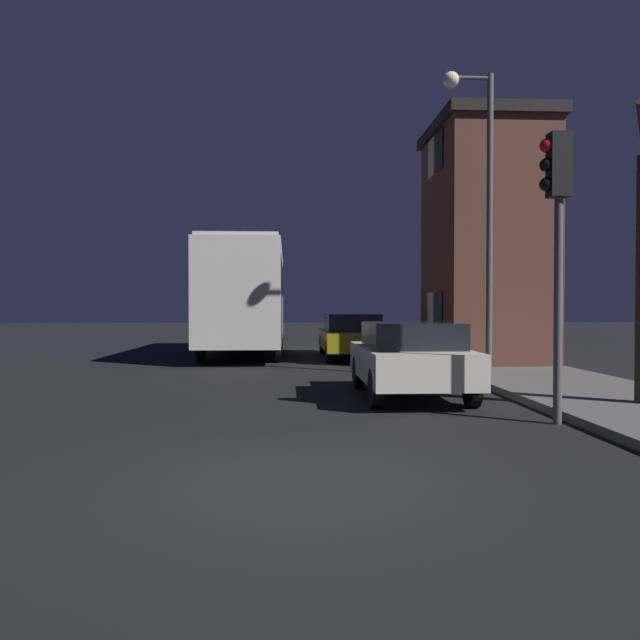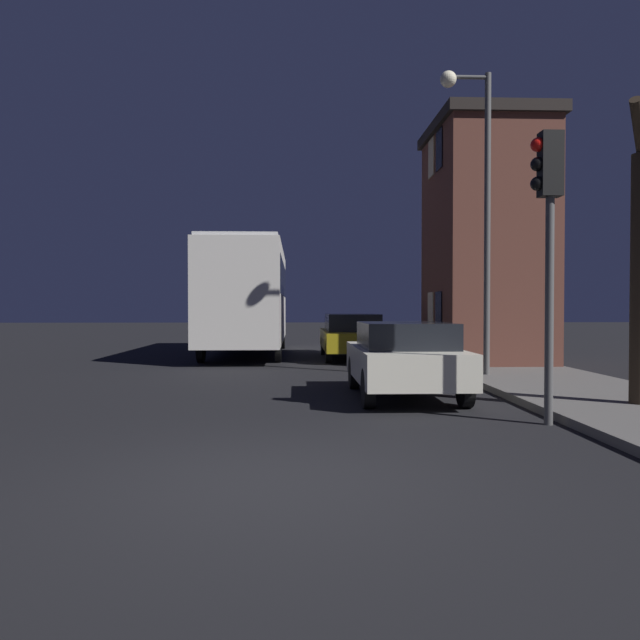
# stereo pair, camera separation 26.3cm
# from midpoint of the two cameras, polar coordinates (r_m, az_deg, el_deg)

# --- Properties ---
(ground_plane) EXTENTS (120.00, 120.00, 0.00)m
(ground_plane) POSITION_cam_midpoint_polar(r_m,az_deg,el_deg) (6.14, -3.79, -14.45)
(ground_plane) COLOR black
(brick_building) EXTENTS (3.10, 4.14, 6.75)m
(brick_building) POSITION_cam_midpoint_polar(r_m,az_deg,el_deg) (18.45, 14.48, 6.98)
(brick_building) COLOR brown
(brick_building) RESTS_ON sidewalk
(streetlamp) EXTENTS (1.15, 0.37, 6.80)m
(streetlamp) POSITION_cam_midpoint_polar(r_m,az_deg,el_deg) (14.79, 13.81, 12.20)
(streetlamp) COLOR #4C4C4C
(streetlamp) RESTS_ON sidewalk
(traffic_light) EXTENTS (0.43, 0.24, 4.09)m
(traffic_light) POSITION_cam_midpoint_polar(r_m,az_deg,el_deg) (9.41, 20.06, 9.00)
(traffic_light) COLOR #4C4C4C
(traffic_light) RESTS_ON ground
(bus) EXTENTS (2.49, 9.48, 3.73)m
(bus) POSITION_cam_midpoint_polar(r_m,az_deg,el_deg) (21.75, -7.10, 2.66)
(bus) COLOR beige
(bus) RESTS_ON ground
(car_near_lane) EXTENTS (1.78, 3.82, 1.38)m
(car_near_lane) POSITION_cam_midpoint_polar(r_m,az_deg,el_deg) (11.50, 7.56, -3.39)
(car_near_lane) COLOR beige
(car_near_lane) RESTS_ON ground
(car_mid_lane) EXTENTS (1.81, 4.78, 1.43)m
(car_mid_lane) POSITION_cam_midpoint_polar(r_m,az_deg,el_deg) (19.88, 2.48, -1.38)
(car_mid_lane) COLOR olive
(car_mid_lane) RESTS_ON ground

